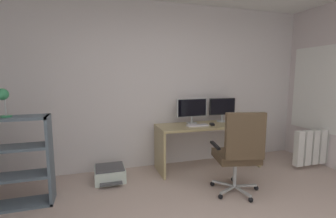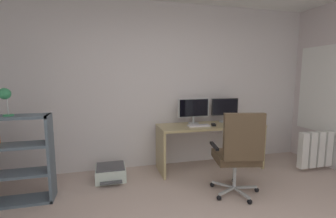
{
  "view_description": "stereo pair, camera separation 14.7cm",
  "coord_description": "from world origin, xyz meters",
  "px_view_note": "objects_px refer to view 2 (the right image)",
  "views": [
    {
      "loc": [
        -0.96,
        -1.26,
        1.49
      ],
      "look_at": [
        0.0,
        1.85,
        1.04
      ],
      "focal_mm": 25.36,
      "sensor_mm": 36.0,
      "label": 1
    },
    {
      "loc": [
        -0.82,
        -1.3,
        1.49
      ],
      "look_at": [
        0.0,
        1.85,
        1.04
      ],
      "focal_mm": 25.36,
      "sensor_mm": 36.0,
      "label": 2
    }
  ],
  "objects_px": {
    "desk": "(210,135)",
    "office_chair": "(238,151)",
    "printer": "(111,173)",
    "radiator": "(327,148)",
    "computer_mouse": "(214,125)",
    "monitor_main": "(194,109)",
    "monitor_secondary": "(225,108)",
    "keyboard": "(199,126)",
    "desk_lamp": "(5,96)"
  },
  "relations": [
    {
      "from": "desk",
      "to": "office_chair",
      "type": "xyz_separation_m",
      "value": [
        -0.07,
        -0.97,
        0.04
      ]
    },
    {
      "from": "printer",
      "to": "radiator",
      "type": "distance_m",
      "value": 3.44
    },
    {
      "from": "office_chair",
      "to": "radiator",
      "type": "relative_size",
      "value": 1.02
    },
    {
      "from": "computer_mouse",
      "to": "printer",
      "type": "relative_size",
      "value": 0.21
    },
    {
      "from": "desk",
      "to": "radiator",
      "type": "xyz_separation_m",
      "value": [
        1.81,
        -0.52,
        -0.2
      ]
    },
    {
      "from": "monitor_main",
      "to": "printer",
      "type": "relative_size",
      "value": 1.11
    },
    {
      "from": "monitor_secondary",
      "to": "computer_mouse",
      "type": "relative_size",
      "value": 4.62
    },
    {
      "from": "keyboard",
      "to": "office_chair",
      "type": "distance_m",
      "value": 0.92
    },
    {
      "from": "monitor_secondary",
      "to": "desk_lamp",
      "type": "bearing_deg",
      "value": -169.24
    },
    {
      "from": "keyboard",
      "to": "desk_lamp",
      "type": "distance_m",
      "value": 2.55
    },
    {
      "from": "monitor_main",
      "to": "office_chair",
      "type": "bearing_deg",
      "value": -81.49
    },
    {
      "from": "monitor_main",
      "to": "monitor_secondary",
      "type": "height_order",
      "value": "monitor_main"
    },
    {
      "from": "monitor_main",
      "to": "monitor_secondary",
      "type": "distance_m",
      "value": 0.56
    },
    {
      "from": "monitor_secondary",
      "to": "desk_lamp",
      "type": "distance_m",
      "value": 3.09
    },
    {
      "from": "desk_lamp",
      "to": "radiator",
      "type": "height_order",
      "value": "desk_lamp"
    },
    {
      "from": "office_chair",
      "to": "radiator",
      "type": "bearing_deg",
      "value": 13.29
    },
    {
      "from": "radiator",
      "to": "printer",
      "type": "bearing_deg",
      "value": 172.01
    },
    {
      "from": "computer_mouse",
      "to": "desk_lamp",
      "type": "bearing_deg",
      "value": -160.54
    },
    {
      "from": "computer_mouse",
      "to": "printer",
      "type": "xyz_separation_m",
      "value": [
        -1.59,
        0.06,
        -0.64
      ]
    },
    {
      "from": "office_chair",
      "to": "printer",
      "type": "xyz_separation_m",
      "value": [
        -1.51,
        0.92,
        -0.49
      ]
    },
    {
      "from": "radiator",
      "to": "monitor_main",
      "type": "bearing_deg",
      "value": 161.98
    },
    {
      "from": "keyboard",
      "to": "radiator",
      "type": "relative_size",
      "value": 0.32
    },
    {
      "from": "monitor_secondary",
      "to": "keyboard",
      "type": "xyz_separation_m",
      "value": [
        -0.56,
        -0.22,
        -0.23
      ]
    },
    {
      "from": "office_chair",
      "to": "desk_lamp",
      "type": "relative_size",
      "value": 3.43
    },
    {
      "from": "monitor_main",
      "to": "keyboard",
      "type": "distance_m",
      "value": 0.32
    },
    {
      "from": "desk",
      "to": "keyboard",
      "type": "distance_m",
      "value": 0.31
    },
    {
      "from": "keyboard",
      "to": "printer",
      "type": "bearing_deg",
      "value": -178.71
    },
    {
      "from": "monitor_secondary",
      "to": "keyboard",
      "type": "bearing_deg",
      "value": -158.3
    },
    {
      "from": "computer_mouse",
      "to": "printer",
      "type": "distance_m",
      "value": 1.71
    },
    {
      "from": "monitor_secondary",
      "to": "radiator",
      "type": "distance_m",
      "value": 1.74
    },
    {
      "from": "keyboard",
      "to": "computer_mouse",
      "type": "relative_size",
      "value": 3.4
    },
    {
      "from": "monitor_main",
      "to": "office_chair",
      "type": "xyz_separation_m",
      "value": [
        0.17,
        -1.11,
        -0.38
      ]
    },
    {
      "from": "computer_mouse",
      "to": "office_chair",
      "type": "distance_m",
      "value": 0.88
    },
    {
      "from": "printer",
      "to": "radiator",
      "type": "xyz_separation_m",
      "value": [
        3.39,
        -0.48,
        0.24
      ]
    },
    {
      "from": "desk",
      "to": "radiator",
      "type": "height_order",
      "value": "desk"
    },
    {
      "from": "desk",
      "to": "printer",
      "type": "distance_m",
      "value": 1.64
    },
    {
      "from": "monitor_main",
      "to": "radiator",
      "type": "xyz_separation_m",
      "value": [
        2.05,
        -0.67,
        -0.62
      ]
    },
    {
      "from": "desk",
      "to": "computer_mouse",
      "type": "distance_m",
      "value": 0.22
    },
    {
      "from": "computer_mouse",
      "to": "printer",
      "type": "bearing_deg",
      "value": -169.5
    },
    {
      "from": "desk",
      "to": "monitor_main",
      "type": "bearing_deg",
      "value": 148.65
    },
    {
      "from": "monitor_secondary",
      "to": "keyboard",
      "type": "distance_m",
      "value": 0.64
    },
    {
      "from": "monitor_secondary",
      "to": "office_chair",
      "type": "height_order",
      "value": "monitor_secondary"
    },
    {
      "from": "monitor_main",
      "to": "office_chair",
      "type": "relative_size",
      "value": 0.49
    },
    {
      "from": "desk_lamp",
      "to": "printer",
      "type": "height_order",
      "value": "desk_lamp"
    },
    {
      "from": "monitor_main",
      "to": "office_chair",
      "type": "distance_m",
      "value": 1.19
    },
    {
      "from": "computer_mouse",
      "to": "office_chair",
      "type": "xyz_separation_m",
      "value": [
        -0.08,
        -0.86,
        -0.15
      ]
    },
    {
      "from": "desk",
      "to": "radiator",
      "type": "bearing_deg",
      "value": -16.08
    },
    {
      "from": "monitor_main",
      "to": "desk_lamp",
      "type": "xyz_separation_m",
      "value": [
        -2.46,
        -0.57,
        0.31
      ]
    },
    {
      "from": "monitor_secondary",
      "to": "office_chair",
      "type": "distance_m",
      "value": 1.24
    },
    {
      "from": "desk",
      "to": "monitor_secondary",
      "type": "relative_size",
      "value": 3.64
    }
  ]
}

